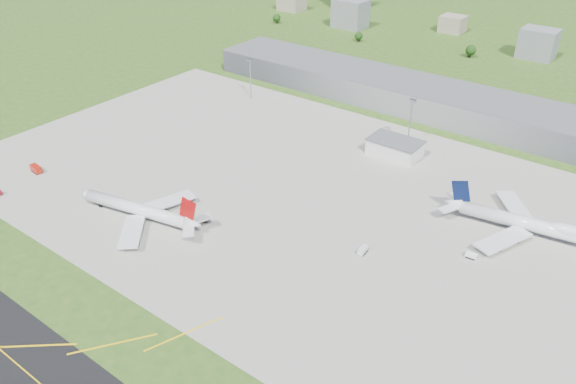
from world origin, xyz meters
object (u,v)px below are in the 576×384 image
Objects in this scene: crash_tender at (36,169)px; van_white_near at (363,251)px; tug_yellow at (204,220)px; van_white_far at (471,256)px; airliner_blue_quad at (531,225)px; airliner_red_twin at (141,210)px.

crash_tender reaches higher than van_white_near.
van_white_far is (100.62, 44.01, 0.20)m from tug_yellow.
crash_tender reaches higher than van_white_far.
van_white_near reaches higher than van_white_far.
airliner_blue_quad is 228.87m from crash_tender.
airliner_blue_quad is 16.73× the size of tug_yellow.
tug_yellow is at bearing -160.57° from van_white_far.
van_white_near reaches higher than tug_yellow.
van_white_near is at bearing 19.61° from crash_tender.
van_white_near is (161.44, 39.82, -0.44)m from crash_tender.
airliner_red_twin is at bearing 169.57° from tug_yellow.
crash_tender is 1.75× the size of tug_yellow.
van_white_near is (-48.15, -52.06, -3.64)m from airliner_blue_quad.
airliner_red_twin is 11.64× the size of van_white_near.
airliner_blue_quad is (135.93, 88.18, 0.36)m from airliner_red_twin.
van_white_far is (35.14, 22.54, -0.18)m from van_white_near.
crash_tender is 1.33× the size of van_white_near.
airliner_blue_quad is at bearing -10.82° from tug_yellow.
van_white_far is at bearing -166.14° from airliner_red_twin.
tug_yellow is 0.76× the size of van_white_near.
van_white_far is (196.58, 62.35, -0.63)m from crash_tender.
airliner_red_twin is 8.77× the size of crash_tender.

